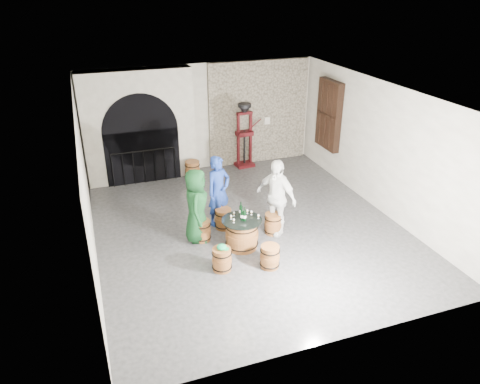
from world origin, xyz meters
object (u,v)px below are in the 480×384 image
object	(u,v)px
barrel_stool_near_left	(222,259)
side_barrel	(193,171)
barrel_stool_far	(223,219)
barrel_stool_right	(273,224)
barrel_table	(242,234)
person_blue	(219,191)
wine_bottle_left	(242,215)
wine_bottle_right	(241,210)
person_green	(196,206)
person_white	(276,197)
barrel_stool_left	(202,230)
corking_press	(245,131)
barrel_stool_near_right	(270,257)
wine_bottle_center	(244,215)

from	to	relation	value
barrel_stool_near_left	side_barrel	distance (m)	4.63
barrel_stool_far	barrel_stool_right	bearing A→B (deg)	-30.90
barrel_table	person_blue	size ratio (longest dim) A/B	0.51
wine_bottle_left	wine_bottle_right	world-z (taller)	same
person_green	side_barrel	size ratio (longest dim) A/B	2.90
barrel_stool_far	side_barrel	world-z (taller)	side_barrel
wine_bottle_right	person_white	bearing A→B (deg)	9.30
barrel_stool_left	side_barrel	world-z (taller)	side_barrel
wine_bottle_left	barrel_stool_right	bearing A→B (deg)	21.24
barrel_stool_near_left	person_white	xyz separation A→B (m)	(1.62, 1.03, 0.67)
person_blue	corking_press	distance (m)	3.76
corking_press	wine_bottle_right	bearing A→B (deg)	-116.58
barrel_stool_right	barrel_stool_near_right	size ratio (longest dim) A/B	1.00
barrel_stool_far	wine_bottle_left	bearing A→B (deg)	-82.46
person_green	corking_press	world-z (taller)	corking_press
barrel_stool_right	corking_press	size ratio (longest dim) A/B	0.25
barrel_stool_left	corking_press	xyz separation A→B (m)	(2.43, 3.87, 0.92)
wine_bottle_center	corking_press	world-z (taller)	corking_press
barrel_table	corking_press	size ratio (longest dim) A/B	0.44
barrel_stool_near_right	barrel_stool_far	bearing A→B (deg)	102.56
barrel_stool_near_right	wine_bottle_right	xyz separation A→B (m)	(-0.23, 1.12, 0.57)
barrel_stool_right	wine_bottle_right	size ratio (longest dim) A/B	1.52
barrel_stool_near_left	barrel_stool_near_right	bearing A→B (deg)	-13.68
barrel_table	wine_bottle_left	bearing A→B (deg)	-86.22
wine_bottle_right	side_barrel	distance (m)	3.75
barrel_stool_left	barrel_stool_far	world-z (taller)	same
barrel_stool_near_left	person_white	world-z (taller)	person_white
barrel_stool_left	person_green	bearing A→B (deg)	142.15
person_white	wine_bottle_left	bearing A→B (deg)	-98.60
barrel_stool_near_right	wine_bottle_right	world-z (taller)	wine_bottle_right
barrel_stool_left	person_green	size ratio (longest dim) A/B	0.29
barrel_table	barrel_stool_right	bearing A→B (deg)	20.61
corking_press	barrel_stool_near_right	bearing A→B (deg)	-110.15
barrel_stool_far	corking_press	distance (m)	4.05
barrel_stool_near_right	wine_bottle_right	size ratio (longest dim) A/B	1.52
barrel_stool_right	barrel_stool_near_right	distance (m)	1.38
barrel_table	wine_bottle_right	bearing A→B (deg)	76.11
wine_bottle_right	side_barrel	size ratio (longest dim) A/B	0.55
side_barrel	wine_bottle_right	bearing A→B (deg)	-87.20
person_green	person_white	xyz separation A→B (m)	(1.79, -0.29, 0.05)
barrel_stool_near_left	wine_bottle_center	world-z (taller)	wine_bottle_center
wine_bottle_left	corking_press	xyz separation A→B (m)	(1.68, 4.46, 0.35)
wine_bottle_center	wine_bottle_right	size ratio (longest dim) A/B	1.00
barrel_stool_near_left	side_barrel	world-z (taller)	side_barrel
barrel_stool_left	person_white	world-z (taller)	person_white
barrel_stool_left	wine_bottle_left	bearing A→B (deg)	-38.34
barrel_table	wine_bottle_center	world-z (taller)	wine_bottle_center
barrel_table	barrel_stool_far	distance (m)	0.96
barrel_stool_right	person_green	distance (m)	1.86
person_blue	wine_bottle_center	bearing A→B (deg)	-103.09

